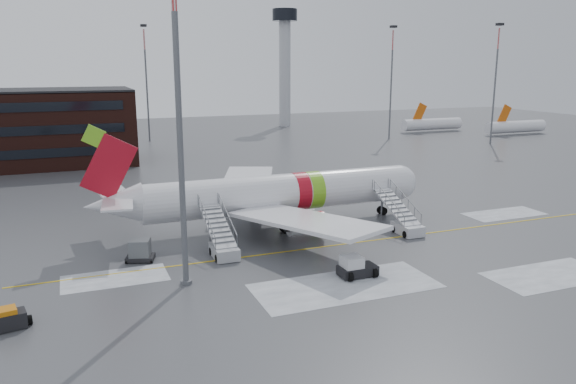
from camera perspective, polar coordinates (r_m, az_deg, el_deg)
name	(u,v)px	position (r m, az deg, el deg)	size (l,w,h in m)	color
ground	(353,239)	(53.95, 6.65, -4.79)	(260.00, 260.00, 0.00)	#494C4F
airliner	(272,194)	(56.78, -1.63, -0.23)	(35.03, 32.97, 11.18)	white
airstair_fwd	(404,222)	(56.72, 11.66, -2.97)	(2.05, 7.70, 3.48)	silver
airstair_aft	(222,243)	(49.37, -6.74, -5.19)	(2.05, 7.70, 3.48)	#A8AAAF
pushback_tug	(355,267)	(44.61, 6.87, -7.61)	(3.02, 2.27, 1.71)	black
uld_container	(140,251)	(49.30, -14.80, -5.80)	(2.68, 2.27, 1.87)	black
baggage_tractor	(8,320)	(40.21, -26.53, -11.57)	(2.78, 1.60, 1.39)	black
light_mast_near	(179,112)	(40.85, -11.03, 7.94)	(1.20, 1.20, 25.01)	#595B60
control_tower	(285,54)	(150.43, -0.33, 13.84)	(6.40, 6.40, 30.00)	#B2B5BA
light_mast_far_ne	(391,75)	(126.18, 10.47, 11.58)	(1.20, 1.20, 24.25)	#595B60
light_mast_far_n	(146,76)	(124.30, -14.21, 11.39)	(1.20, 1.20, 24.25)	#595B60
light_mast_far_e	(496,76)	(124.51, 20.34, 10.99)	(1.20, 1.20, 24.25)	#595B60
distant_aircraft	(459,134)	(140.59, 16.95, 5.69)	(35.00, 18.00, 8.00)	#D8590C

